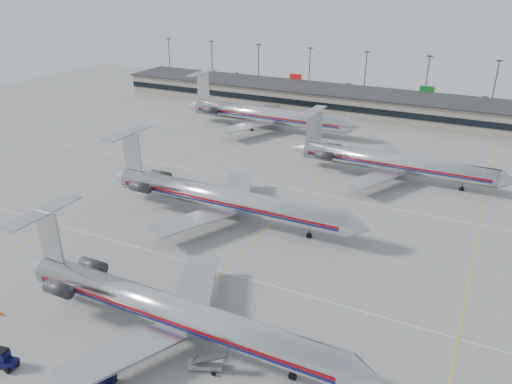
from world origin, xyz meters
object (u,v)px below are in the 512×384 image
Objects in this scene: jet_foreground at (170,310)px; belt_loader at (206,364)px; jet_second_row at (222,198)px; tug_center at (104,376)px.

jet_foreground is 10.57× the size of belt_loader.
jet_second_row is at bearing 94.39° from belt_loader.
jet_second_row reaches higher than jet_foreground.
belt_loader is at bearing -62.72° from jet_second_row.
jet_second_row reaches higher than belt_loader.
tug_center is (7.57, -36.21, -2.81)m from jet_second_row.
jet_foreground is at bearing -70.96° from jet_second_row.
jet_foreground reaches higher than tug_center.
belt_loader is (6.04, -2.59, -2.84)m from jet_foreground.
tug_center is (-1.95, -8.62, -2.66)m from jet_foreground.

